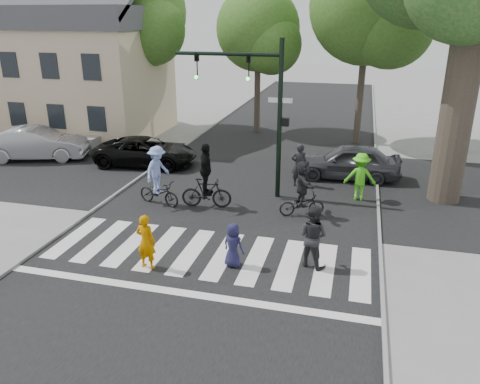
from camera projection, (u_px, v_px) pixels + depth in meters
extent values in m
plane|color=gray|center=(196.00, 270.00, 13.18)|extent=(120.00, 120.00, 0.00)
cube|color=black|center=(240.00, 205.00, 17.71)|extent=(10.00, 70.00, 0.01)
cube|color=black|center=(258.00, 179.00, 20.42)|extent=(70.00, 10.00, 0.01)
cube|color=gray|center=(120.00, 192.00, 18.87)|extent=(0.10, 70.00, 0.10)
cube|color=gray|center=(379.00, 217.00, 16.51)|extent=(0.10, 70.00, 0.10)
cube|color=silver|center=(75.00, 237.00, 15.14)|extent=(0.55, 3.00, 0.01)
cube|color=silver|center=(103.00, 240.00, 14.90)|extent=(0.55, 3.00, 0.01)
cube|color=silver|center=(132.00, 244.00, 14.67)|extent=(0.55, 3.00, 0.01)
cube|color=silver|center=(161.00, 248.00, 14.44)|extent=(0.55, 3.00, 0.01)
cube|color=silver|center=(192.00, 251.00, 14.20)|extent=(0.55, 3.00, 0.01)
cube|color=silver|center=(223.00, 255.00, 13.97)|extent=(0.55, 3.00, 0.01)
cube|color=silver|center=(256.00, 259.00, 13.73)|extent=(0.55, 3.00, 0.01)
cube|color=silver|center=(290.00, 264.00, 13.50)|extent=(0.55, 3.00, 0.01)
cube|color=silver|center=(325.00, 268.00, 13.26)|extent=(0.55, 3.00, 0.01)
cube|color=silver|center=(361.00, 273.00, 13.03)|extent=(0.55, 3.00, 0.01)
cube|color=silver|center=(181.00, 293.00, 12.09)|extent=(10.00, 0.30, 0.01)
cylinder|color=black|center=(280.00, 122.00, 17.45)|extent=(0.18, 0.18, 6.00)
cylinder|color=black|center=(228.00, 54.00, 17.07)|extent=(4.00, 0.14, 0.14)
imported|color=black|center=(249.00, 67.00, 17.04)|extent=(0.16, 0.20, 1.00)
sphere|color=#19E533|center=(248.00, 79.00, 17.07)|extent=(0.14, 0.14, 0.14)
imported|color=black|center=(197.00, 66.00, 17.51)|extent=(0.16, 0.20, 1.00)
sphere|color=#19E533|center=(196.00, 77.00, 17.54)|extent=(0.14, 0.14, 0.14)
cube|color=black|center=(285.00, 122.00, 17.40)|extent=(0.28, 0.18, 0.30)
cube|color=#FF660C|center=(288.00, 122.00, 17.37)|extent=(0.02, 0.14, 0.20)
cube|color=white|center=(280.00, 100.00, 17.17)|extent=(0.90, 0.04, 0.18)
cylinder|color=brown|center=(457.00, 110.00, 16.97)|extent=(1.20, 1.20, 7.00)
cylinder|color=brown|center=(73.00, 77.00, 30.07)|extent=(0.36, 0.36, 5.95)
sphere|color=#36621A|center=(67.00, 21.00, 28.87)|extent=(5.20, 5.20, 5.20)
sphere|color=#36621A|center=(76.00, 36.00, 28.22)|extent=(3.64, 3.64, 3.64)
cylinder|color=brown|center=(141.00, 77.00, 28.36)|extent=(0.36, 0.36, 6.44)
sphere|color=#36621A|center=(136.00, 12.00, 27.06)|extent=(5.80, 5.80, 5.80)
sphere|color=#36621A|center=(149.00, 29.00, 26.32)|extent=(4.06, 4.06, 4.06)
cylinder|color=brown|center=(257.00, 85.00, 27.87)|extent=(0.36, 0.36, 5.60)
sphere|color=#36621A|center=(258.00, 29.00, 26.73)|extent=(4.80, 4.80, 4.80)
sphere|color=#36621A|center=(272.00, 44.00, 26.14)|extent=(3.36, 3.36, 3.36)
cylinder|color=brown|center=(361.00, 82.00, 25.08)|extent=(0.36, 0.36, 6.72)
sphere|color=#36621A|center=(368.00, 5.00, 23.72)|extent=(6.00, 6.00, 6.00)
sphere|color=#36621A|center=(391.00, 26.00, 22.97)|extent=(4.20, 4.20, 4.20)
cube|color=beige|center=(90.00, 83.00, 27.48)|extent=(8.00, 7.00, 6.00)
cube|color=#47474C|center=(82.00, 18.00, 26.21)|extent=(8.40, 7.40, 1.20)
cube|color=black|center=(18.00, 114.00, 25.32)|extent=(1.00, 0.06, 1.30)
cube|color=black|center=(9.00, 65.00, 24.40)|extent=(1.00, 0.06, 1.30)
cube|color=black|center=(56.00, 116.00, 24.76)|extent=(1.00, 0.06, 1.30)
cube|color=black|center=(49.00, 66.00, 23.84)|extent=(1.00, 0.06, 1.30)
cube|color=black|center=(97.00, 119.00, 24.20)|extent=(1.00, 0.06, 1.30)
cube|color=black|center=(91.00, 67.00, 23.28)|extent=(1.00, 0.06, 1.30)
cube|color=gray|center=(81.00, 143.00, 24.62)|extent=(2.00, 1.20, 0.80)
imported|color=#C37300|center=(146.00, 242.00, 13.04)|extent=(0.63, 0.45, 1.62)
imported|color=#1C1A3E|center=(233.00, 245.00, 13.17)|extent=(0.74, 0.61, 1.32)
imported|color=black|center=(313.00, 236.00, 13.10)|extent=(1.10, 0.99, 1.85)
imported|color=black|center=(159.00, 193.00, 17.59)|extent=(1.89, 1.08, 0.94)
imported|color=#7B90CF|center=(157.00, 170.00, 17.27)|extent=(0.95, 1.30, 1.80)
imported|color=black|center=(206.00, 193.00, 17.32)|extent=(1.92, 0.80, 1.12)
imported|color=black|center=(206.00, 170.00, 17.00)|extent=(0.64, 1.19, 1.93)
imported|color=black|center=(302.00, 204.00, 16.63)|extent=(1.71, 1.07, 0.85)
imported|color=black|center=(303.00, 183.00, 16.35)|extent=(0.96, 1.58, 1.62)
imported|color=black|center=(146.00, 152.00, 22.15)|extent=(4.97, 2.63, 1.33)
imported|color=#A2A2A7|center=(37.00, 144.00, 23.03)|extent=(5.14, 3.13, 1.60)
imported|color=#39393F|center=(348.00, 162.00, 20.34)|extent=(4.53, 1.99, 1.52)
imported|color=#4BD21A|center=(360.00, 177.00, 17.89)|extent=(1.22, 0.71, 1.87)
imported|color=black|center=(299.00, 165.00, 19.38)|extent=(0.74, 0.57, 1.83)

